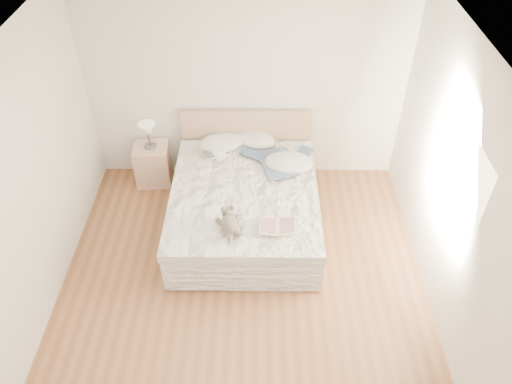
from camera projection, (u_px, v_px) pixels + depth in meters
floor at (242, 299)px, 5.36m from camera, size 4.00×4.50×0.00m
ceiling at (236, 69)px, 3.60m from camera, size 4.00×4.50×0.00m
wall_back at (246, 84)px, 6.18m from camera, size 4.00×0.02×2.70m
wall_left at (18, 206)px, 4.49m from camera, size 0.02×4.50×2.70m
wall_right at (462, 208)px, 4.47m from camera, size 0.02×4.50×2.70m
window at (454, 178)px, 4.63m from camera, size 0.02×1.30×1.10m
bed at (245, 204)px, 6.06m from camera, size 1.72×2.14×1.00m
nightstand at (153, 164)px, 6.70m from camera, size 0.48×0.43×0.56m
table_lamp at (148, 131)px, 6.36m from camera, size 0.28×0.28×0.35m
pillow_left at (222, 142)px, 6.46m from camera, size 0.67×0.55×0.18m
pillow_middle at (256, 139)px, 6.52m from camera, size 0.63×0.56×0.16m
pillow_right at (289, 163)px, 6.14m from camera, size 0.65×0.49×0.18m
blouse at (278, 163)px, 6.15m from camera, size 0.78×0.81×0.03m
photo_book at (214, 155)px, 6.27m from camera, size 0.37×0.34×0.02m
childrens_book at (278, 226)px, 5.31m from camera, size 0.42×0.29×0.03m
teddy_bear at (230, 228)px, 5.26m from camera, size 0.31×0.38×0.17m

